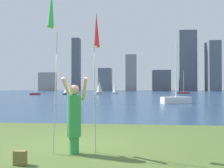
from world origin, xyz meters
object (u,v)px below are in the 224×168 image
Objects in this scene: kite_flag_right at (96,34)px; kite_flag_left at (51,13)px; sailboat_0 at (99,88)px; sailboat_8 at (115,88)px; bag at (20,158)px; sailboat_1 at (35,94)px; sailboat_7 at (176,99)px; sailboat_2 at (184,92)px; person at (74,116)px; sailboat_3 at (67,89)px.

kite_flag_left is at bearing -152.61° from kite_flag_right.
sailboat_8 reaches higher than sailboat_0.
kite_flag_right is 12.02× the size of bag.
sailboat_1 is 0.66× the size of sailboat_7.
sailboat_1 is 1.00× the size of sailboat_8.
kite_flag_right is 0.59× the size of sailboat_7.
kite_flag_right is at bearing -105.30° from sailboat_7.
sailboat_2 is (13.09, 55.48, -2.68)m from kite_flag_right.
sailboat_8 is (16.51, 6.86, 1.10)m from sailboat_1.
sailboat_8 is at bearing 108.01° from person.
kite_flag_left is at bearing -74.69° from sailboat_3.
sailboat_0 is at bearing 1.62° from sailboat_3.
sailboat_7 is (11.77, -27.54, -1.01)m from sailboat_0.
sailboat_2 reaches higher than sailboat_8.
sailboat_1 is at bearing -157.44° from sailboat_8.
sailboat_3 is 11.17m from sailboat_8.
sailboat_7 is 32.86m from sailboat_8.
sailboat_7 is at bearing 71.83° from bag.
sailboat_2 is 28.47m from sailboat_3.
sailboat_2 is at bearing 24.90° from sailboat_0.
kite_flag_left reaches higher than bag.
sailboat_2 is at bearing 19.19° from sailboat_3.
sailboat_8 is (3.13, 4.15, -0.06)m from sailboat_0.
sailboat_0 is (-5.61, 46.85, -2.02)m from kite_flag_left.
kite_flag_right reaches higher than person.
sailboat_7 reaches higher than sailboat_2.
person is at bearing 24.63° from kite_flag_left.
sailboat_3 is (6.23, 2.51, 0.87)m from sailboat_1.
sailboat_0 is at bearing 98.14° from kite_flag_right.
bag is 0.05× the size of sailboat_2.
person is at bearing -66.05° from sailboat_1.
sailboat_7 reaches higher than kite_flag_left.
kite_flag_right is 57.07m from sailboat_2.
sailboat_8 is (-16.60, -5.01, 1.01)m from sailboat_2.
kite_flag_left is 1.00× the size of sailboat_1.
sailboat_0 is at bearing 112.11° from person.
sailboat_7 is at bearing -102.23° from sailboat_2.
sailboat_8 reaches higher than kite_flag_right.
kite_flag_left is 51.11m from sailboat_8.
sailboat_7 is at bearing 74.70° from kite_flag_right.
kite_flag_left reaches higher than sailboat_1.
bag is 51.78m from sailboat_8.
sailboat_8 is (-2.49, 51.00, -2.08)m from kite_flag_left.
kite_flag_right is at bearing 27.39° from kite_flag_left.
sailboat_3 is (-7.16, -0.20, -0.30)m from sailboat_0.
sailboat_0 is 1.08× the size of sailboat_3.
sailboat_7 is at bearing 72.32° from kite_flag_left.
sailboat_1 is at bearing -168.56° from sailboat_0.
sailboat_2 is 17.37m from sailboat_8.
person is 1.55m from bag.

